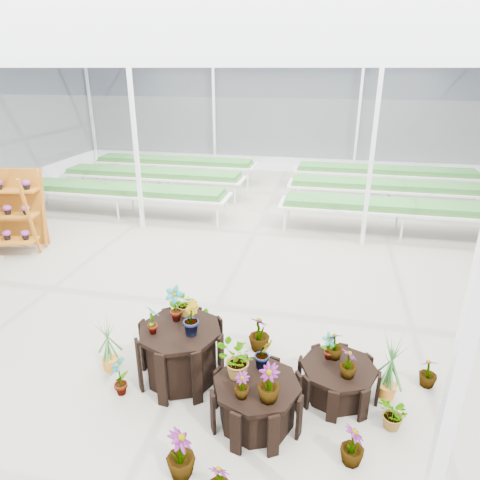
% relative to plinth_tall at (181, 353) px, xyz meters
% --- Properties ---
extents(ground_plane, '(24.00, 24.00, 0.00)m').
position_rel_plinth_tall_xyz_m(ground_plane, '(-0.19, 1.76, -0.41)').
color(ground_plane, gray).
rests_on(ground_plane, ground).
extents(greenhouse_shell, '(18.00, 24.00, 4.50)m').
position_rel_plinth_tall_xyz_m(greenhouse_shell, '(-0.19, 1.76, 1.84)').
color(greenhouse_shell, white).
rests_on(greenhouse_shell, ground).
extents(steel_frame, '(18.00, 24.00, 4.50)m').
position_rel_plinth_tall_xyz_m(steel_frame, '(-0.19, 1.76, 1.84)').
color(steel_frame, silver).
rests_on(steel_frame, ground).
extents(nursery_benches, '(16.00, 7.00, 0.84)m').
position_rel_plinth_tall_xyz_m(nursery_benches, '(-0.19, 8.96, 0.01)').
color(nursery_benches, silver).
rests_on(nursery_benches, ground).
extents(plinth_tall, '(1.33, 1.33, 0.83)m').
position_rel_plinth_tall_xyz_m(plinth_tall, '(0.00, 0.00, 0.00)').
color(plinth_tall, black).
rests_on(plinth_tall, ground).
extents(plinth_mid, '(1.39, 1.39, 0.60)m').
position_rel_plinth_tall_xyz_m(plinth_mid, '(1.20, -0.60, -0.11)').
color(plinth_mid, black).
rests_on(plinth_mid, ground).
extents(plinth_low, '(1.17, 1.17, 0.47)m').
position_rel_plinth_tall_xyz_m(plinth_low, '(2.20, 0.10, -0.18)').
color(plinth_low, black).
rests_on(plinth_low, ground).
extents(shelf_rack, '(2.02, 1.37, 1.96)m').
position_rel_plinth_tall_xyz_m(shelf_rack, '(-5.78, 3.53, 0.57)').
color(shelf_rack, '#914F10').
rests_on(shelf_rack, ground).
extents(nursery_plants, '(4.92, 2.96, 1.37)m').
position_rel_plinth_tall_xyz_m(nursery_plants, '(0.91, -0.07, 0.11)').
color(nursery_plants, '#2E6329').
rests_on(nursery_plants, ground).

